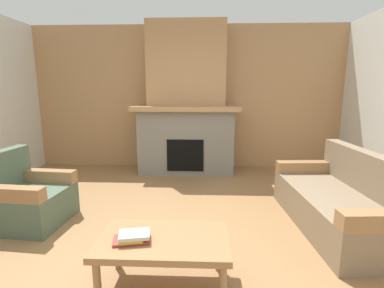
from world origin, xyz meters
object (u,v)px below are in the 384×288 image
(couch, at_px, (341,203))
(armchair, at_px, (27,199))
(fireplace, at_px, (186,109))
(coffee_table, at_px, (164,244))

(couch, height_order, armchair, same)
(couch, bearing_deg, armchair, -179.16)
(fireplace, height_order, coffee_table, fireplace)
(couch, relative_size, coffee_table, 1.85)
(armchair, xyz_separation_m, coffee_table, (1.73, -1.04, 0.08))
(fireplace, distance_m, armchair, 2.96)
(fireplace, distance_m, coffee_table, 3.40)
(armchair, height_order, coffee_table, armchair)
(coffee_table, bearing_deg, fireplace, 90.47)
(fireplace, relative_size, coffee_table, 2.70)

